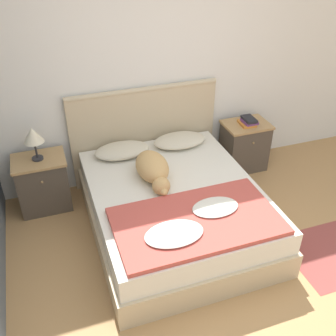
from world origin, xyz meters
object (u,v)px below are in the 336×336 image
Objects in this scene: pillow_left at (122,150)px; pillow_right at (180,140)px; table_lamp at (33,136)px; nightstand_right at (244,146)px; nightstand_left at (43,183)px; dog at (153,169)px; book_stack at (248,121)px; bed at (175,208)px.

pillow_right is (0.64, 0.00, 0.00)m from pillow_left.
table_lamp is at bearing 178.63° from pillow_right.
nightstand_right is at bearing 2.51° from pillow_right.
nightstand_right is (2.32, 0.00, 0.00)m from nightstand_left.
nightstand_left is 0.84× the size of dog.
nightstand_left is at bearing 90.00° from table_lamp.
book_stack is at bearing 0.70° from pillow_right.
pillow_left is at bearing -2.51° from nightstand_left.
dog reaches higher than nightstand_left.
dog is (-1.30, -0.56, 0.30)m from nightstand_right.
nightstand_right is at bearing 1.42° from pillow_left.
dog is (-0.46, -0.52, 0.06)m from pillow_right.
book_stack is at bearing -0.65° from nightstand_left.
nightstand_left is 1.02× the size of pillow_right.
dog is 3.14× the size of book_stack.
pillow_left is (-1.48, -0.04, 0.25)m from nightstand_right.
bed is 3.25× the size of nightstand_left.
pillow_right is at bearing 0.00° from pillow_left.
pillow_right is 0.70m from dog.
bed is at bearing -33.46° from nightstand_left.
pillow_left is at bearing 180.00° from pillow_right.
bed is 5.53× the size of table_lamp.
nightstand_right is 0.88m from pillow_right.
table_lamp reaches higher than pillow_left.
pillow_right reaches higher than nightstand_left.
pillow_left is at bearing 113.77° from bed.
book_stack reaches higher than nightstand_right.
table_lamp is (0.00, -0.00, 0.55)m from nightstand_left.
dog reaches higher than book_stack.
book_stack is 2.33m from table_lamp.
nightstand_right is 0.33m from book_stack.
bed is 3.33× the size of pillow_right.
book_stack is at bearing 0.40° from pillow_left.
dog is (0.18, -0.52, 0.06)m from pillow_left.
bed is at bearing -55.55° from dog.
dog reaches higher than nightstand_right.
nightstand_right is 1.02× the size of pillow_left.
nightstand_left is 1.00× the size of nightstand_right.
table_lamp is (-2.32, 0.03, 0.22)m from book_stack.
dog is at bearing -131.62° from pillow_right.
nightstand_right is at bearing 23.22° from dog.
pillow_right is (1.48, -0.04, 0.25)m from nightstand_left.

